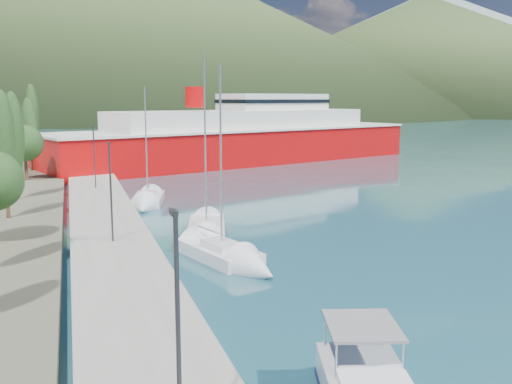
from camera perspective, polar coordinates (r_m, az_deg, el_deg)
name	(u,v)px	position (r m, az deg, el deg)	size (l,w,h in m)	color
ground	(118,138)	(141.04, -13.60, 5.25)	(1400.00, 1400.00, 0.00)	#20505D
quay	(102,213)	(47.20, -15.10, -2.02)	(5.00, 88.00, 0.80)	gray
hills_far	(205,37)	(659.84, -5.11, 15.22)	(1480.00, 900.00, 180.00)	gray
hills_near	(229,40)	(409.63, -2.69, 14.91)	(1010.00, 520.00, 115.00)	#394D27
tree_row	(13,143)	(52.69, -23.14, 4.51)	(3.91, 61.12, 10.66)	#47301E
lamp_posts	(111,188)	(35.44, -14.32, 0.37)	(0.15, 44.78, 6.06)	#2D2D33
sailboat_near	(237,261)	(32.50, -1.87, -6.93)	(4.96, 8.92, 12.28)	silver
sailboat_mid	(206,238)	(37.98, -5.03, -4.57)	(4.74, 9.74, 13.56)	silver
sailboat_far	(146,204)	(50.78, -10.93, -1.17)	(4.26, 8.16, 11.45)	silver
ferry	(243,139)	(84.74, -1.28, 5.35)	(59.23, 31.15, 11.61)	#BD0709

